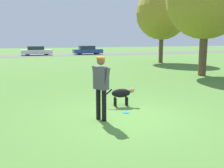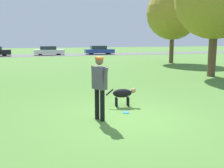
{
  "view_description": "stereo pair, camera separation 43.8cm",
  "coord_description": "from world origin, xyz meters",
  "px_view_note": "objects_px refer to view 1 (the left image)",
  "views": [
    {
      "loc": [
        -2.9,
        -6.82,
        2.27
      ],
      "look_at": [
        -0.11,
        0.57,
        0.9
      ],
      "focal_mm": 42.0,
      "sensor_mm": 36.0,
      "label": 1
    },
    {
      "loc": [
        -2.48,
        -6.96,
        2.27
      ],
      "look_at": [
        -0.11,
        0.57,
        0.9
      ],
      "focal_mm": 42.0,
      "sensor_mm": 36.0,
      "label": 2
    }
  ],
  "objects_px": {
    "tree_far_right": "(162,14)",
    "parked_car_white": "(36,51)",
    "dog": "(122,94)",
    "person": "(101,83)",
    "parked_car_blue": "(88,50)",
    "frisbee": "(126,112)"
  },
  "relations": [
    {
      "from": "person",
      "to": "frisbee",
      "type": "bearing_deg",
      "value": 90.1
    },
    {
      "from": "tree_far_right",
      "to": "parked_car_white",
      "type": "height_order",
      "value": "tree_far_right"
    },
    {
      "from": "tree_far_right",
      "to": "parked_car_white",
      "type": "xyz_separation_m",
      "value": [
        -10.07,
        15.93,
        -3.94
      ]
    },
    {
      "from": "dog",
      "to": "parked_car_white",
      "type": "distance_m",
      "value": 29.6
    },
    {
      "from": "dog",
      "to": "frisbee",
      "type": "xyz_separation_m",
      "value": [
        -0.2,
        -0.8,
        -0.42
      ]
    },
    {
      "from": "tree_far_right",
      "to": "frisbee",
      "type": "bearing_deg",
      "value": -124.52
    },
    {
      "from": "frisbee",
      "to": "tree_far_right",
      "type": "xyz_separation_m",
      "value": [
        9.96,
        14.47,
        4.54
      ]
    },
    {
      "from": "tree_far_right",
      "to": "parked_car_blue",
      "type": "distance_m",
      "value": 16.14
    },
    {
      "from": "person",
      "to": "tree_far_right",
      "type": "xyz_separation_m",
      "value": [
        10.91,
        14.92,
        3.48
      ]
    },
    {
      "from": "frisbee",
      "to": "person",
      "type": "bearing_deg",
      "value": -154.98
    },
    {
      "from": "dog",
      "to": "parked_car_white",
      "type": "xyz_separation_m",
      "value": [
        -0.32,
        29.6,
        0.18
      ]
    },
    {
      "from": "parked_car_blue",
      "to": "tree_far_right",
      "type": "bearing_deg",
      "value": -76.76
    },
    {
      "from": "frisbee",
      "to": "parked_car_white",
      "type": "xyz_separation_m",
      "value": [
        -0.12,
        30.4,
        0.6
      ]
    },
    {
      "from": "frisbee",
      "to": "tree_far_right",
      "type": "bearing_deg",
      "value": 55.48
    },
    {
      "from": "tree_far_right",
      "to": "dog",
      "type": "bearing_deg",
      "value": -125.5
    },
    {
      "from": "dog",
      "to": "parked_car_blue",
      "type": "relative_size",
      "value": 0.24
    },
    {
      "from": "person",
      "to": "parked_car_white",
      "type": "xyz_separation_m",
      "value": [
        0.84,
        30.84,
        -0.46
      ]
    },
    {
      "from": "dog",
      "to": "parked_car_white",
      "type": "height_order",
      "value": "parked_car_white"
    },
    {
      "from": "person",
      "to": "frisbee",
      "type": "relative_size",
      "value": 8.52
    },
    {
      "from": "person",
      "to": "parked_car_blue",
      "type": "relative_size",
      "value": 0.42
    },
    {
      "from": "parked_car_white",
      "to": "parked_car_blue",
      "type": "height_order",
      "value": "parked_car_blue"
    },
    {
      "from": "person",
      "to": "parked_car_blue",
      "type": "distance_m",
      "value": 31.32
    }
  ]
}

